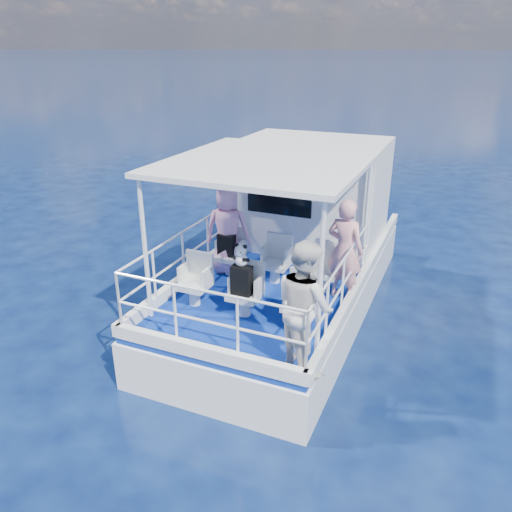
# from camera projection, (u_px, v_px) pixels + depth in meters

# --- Properties ---
(ground) EXTENTS (2000.00, 2000.00, 0.00)m
(ground) POSITION_uv_depth(u_px,v_px,m) (270.00, 330.00, 9.14)
(ground) COLOR #071339
(ground) RESTS_ON ground
(hull) EXTENTS (3.00, 7.00, 1.60)m
(hull) POSITION_uv_depth(u_px,v_px,m) (289.00, 306.00, 9.99)
(hull) COLOR white
(hull) RESTS_ON ground
(deck) EXTENTS (2.90, 6.90, 0.10)m
(deck) POSITION_uv_depth(u_px,v_px,m) (290.00, 268.00, 9.66)
(deck) COLOR navy
(deck) RESTS_ON hull
(cabin) EXTENTS (2.85, 2.00, 2.20)m
(cabin) POSITION_uv_depth(u_px,v_px,m) (312.00, 193.00, 10.32)
(cabin) COLOR white
(cabin) RESTS_ON deck
(canopy) EXTENTS (3.00, 3.20, 0.08)m
(canopy) POSITION_uv_depth(u_px,v_px,m) (268.00, 162.00, 7.76)
(canopy) COLOR white
(canopy) RESTS_ON cabin
(canopy_posts) EXTENTS (2.77, 2.97, 2.20)m
(canopy_posts) POSITION_uv_depth(u_px,v_px,m) (266.00, 232.00, 8.15)
(canopy_posts) COLOR white
(canopy_posts) RESTS_ON deck
(railings) EXTENTS (2.84, 3.59, 1.00)m
(railings) POSITION_uv_depth(u_px,v_px,m) (258.00, 273.00, 8.11)
(railings) COLOR white
(railings) RESTS_ON deck
(seat_port_fwd) EXTENTS (0.48, 0.46, 0.38)m
(seat_port_fwd) POSITION_uv_depth(u_px,v_px,m) (230.00, 264.00, 9.22)
(seat_port_fwd) COLOR silver
(seat_port_fwd) RESTS_ON deck
(seat_center_fwd) EXTENTS (0.48, 0.46, 0.38)m
(seat_center_fwd) POSITION_uv_depth(u_px,v_px,m) (275.00, 272.00, 8.89)
(seat_center_fwd) COLOR silver
(seat_center_fwd) RESTS_ON deck
(seat_stbd_fwd) EXTENTS (0.48, 0.46, 0.38)m
(seat_stbd_fwd) POSITION_uv_depth(u_px,v_px,m) (324.00, 281.00, 8.56)
(seat_stbd_fwd) COLOR silver
(seat_stbd_fwd) RESTS_ON deck
(seat_port_aft) EXTENTS (0.48, 0.46, 0.38)m
(seat_port_aft) POSITION_uv_depth(u_px,v_px,m) (195.00, 294.00, 8.11)
(seat_port_aft) COLOR silver
(seat_port_aft) RESTS_ON deck
(seat_center_aft) EXTENTS (0.48, 0.46, 0.38)m
(seat_center_aft) POSITION_uv_depth(u_px,v_px,m) (245.00, 304.00, 7.79)
(seat_center_aft) COLOR silver
(seat_center_aft) RESTS_ON deck
(seat_stbd_aft) EXTENTS (0.48, 0.46, 0.38)m
(seat_stbd_aft) POSITION_uv_depth(u_px,v_px,m) (300.00, 315.00, 7.46)
(seat_stbd_aft) COLOR silver
(seat_stbd_aft) RESTS_ON deck
(passenger_port_fwd) EXTENTS (0.71, 0.57, 1.67)m
(passenger_port_fwd) POSITION_uv_depth(u_px,v_px,m) (228.00, 230.00, 9.04)
(passenger_port_fwd) COLOR #F09BBC
(passenger_port_fwd) RESTS_ON deck
(passenger_stbd_fwd) EXTENTS (0.69, 0.53, 1.71)m
(passenger_stbd_fwd) POSITION_uv_depth(u_px,v_px,m) (345.00, 250.00, 8.08)
(passenger_stbd_fwd) COLOR pink
(passenger_stbd_fwd) RESTS_ON deck
(passenger_stbd_aft) EXTENTS (1.08, 1.06, 1.76)m
(passenger_stbd_aft) POSITION_uv_depth(u_px,v_px,m) (305.00, 306.00, 6.29)
(passenger_stbd_aft) COLOR silver
(passenger_stbd_aft) RESTS_ON deck
(backpack_port) EXTENTS (0.31, 0.17, 0.41)m
(backpack_port) POSITION_uv_depth(u_px,v_px,m) (227.00, 245.00, 9.04)
(backpack_port) COLOR black
(backpack_port) RESTS_ON seat_port_fwd
(backpack_center) EXTENTS (0.31, 0.18, 0.47)m
(backpack_center) POSITION_uv_depth(u_px,v_px,m) (242.00, 280.00, 7.59)
(backpack_center) COLOR black
(backpack_center) RESTS_ON seat_center_aft
(compact_camera) EXTENTS (0.10, 0.06, 0.06)m
(compact_camera) POSITION_uv_depth(u_px,v_px,m) (225.00, 233.00, 8.95)
(compact_camera) COLOR black
(compact_camera) RESTS_ON backpack_port
(panda) EXTENTS (0.23, 0.19, 0.35)m
(panda) POSITION_uv_depth(u_px,v_px,m) (241.00, 255.00, 7.46)
(panda) COLOR white
(panda) RESTS_ON backpack_center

